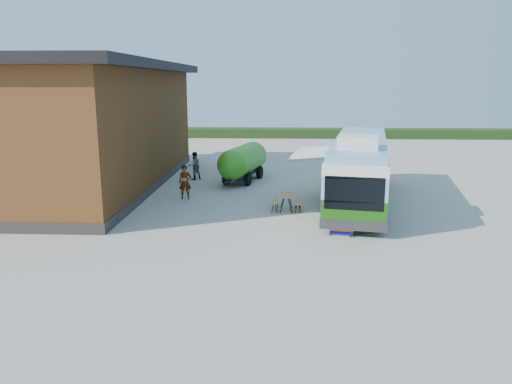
# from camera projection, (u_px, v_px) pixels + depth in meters

# --- Properties ---
(ground) EXTENTS (100.00, 100.00, 0.00)m
(ground) POSITION_uv_depth(u_px,v_px,m) (258.00, 237.00, 20.77)
(ground) COLOR #BCB7AD
(ground) RESTS_ON ground
(barn) EXTENTS (9.60, 21.20, 7.50)m
(barn) POSITION_uv_depth(u_px,v_px,m) (92.00, 128.00, 30.23)
(barn) COLOR brown
(barn) RESTS_ON ground
(hedge) EXTENTS (40.00, 3.00, 1.00)m
(hedge) POSITION_uv_depth(u_px,v_px,m) (342.00, 133.00, 57.34)
(hedge) COLOR #264419
(hedge) RESTS_ON ground
(bus) EXTENTS (5.08, 13.27, 3.99)m
(bus) POSITION_uv_depth(u_px,v_px,m) (359.00, 167.00, 26.30)
(bus) COLOR #236A11
(bus) RESTS_ON ground
(awning) EXTENTS (3.36, 4.65, 0.52)m
(awning) POSITION_uv_depth(u_px,v_px,m) (322.00, 149.00, 25.97)
(awning) COLOR white
(awning) RESTS_ON ground
(banner) EXTENTS (0.99, 0.30, 2.31)m
(banner) POSITION_uv_depth(u_px,v_px,m) (342.00, 214.00, 20.71)
(banner) COLOR #0D0C62
(banner) RESTS_ON ground
(picnic_table) EXTENTS (1.46, 1.31, 0.81)m
(picnic_table) POSITION_uv_depth(u_px,v_px,m) (286.00, 199.00, 24.96)
(picnic_table) COLOR tan
(picnic_table) RESTS_ON ground
(person_a) EXTENTS (0.75, 0.56, 1.87)m
(person_a) POSITION_uv_depth(u_px,v_px,m) (185.00, 182.00, 27.34)
(person_a) COLOR #999999
(person_a) RESTS_ON ground
(person_b) EXTENTS (1.12, 1.10, 1.83)m
(person_b) POSITION_uv_depth(u_px,v_px,m) (194.00, 166.00, 32.80)
(person_b) COLOR #999999
(person_b) RESTS_ON ground
(slurry_tanker) EXTENTS (2.91, 6.16, 2.33)m
(slurry_tanker) POSITION_uv_depth(u_px,v_px,m) (243.00, 161.00, 32.12)
(slurry_tanker) COLOR #33991B
(slurry_tanker) RESTS_ON ground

